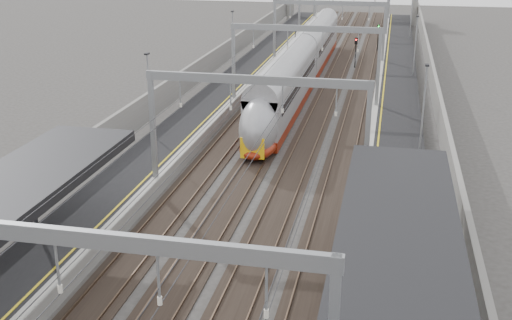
% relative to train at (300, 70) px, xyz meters
% --- Properties ---
extents(platform_left, '(4.00, 120.00, 1.00)m').
position_rel_train_xyz_m(platform_left, '(-6.50, -5.13, -1.56)').
color(platform_left, black).
rests_on(platform_left, ground).
extents(platform_right, '(4.00, 120.00, 1.00)m').
position_rel_train_xyz_m(platform_right, '(9.50, -5.13, -1.56)').
color(platform_right, black).
rests_on(platform_right, ground).
extents(tracks, '(11.40, 140.00, 0.20)m').
position_rel_train_xyz_m(tracks, '(1.50, -5.13, -2.01)').
color(tracks, black).
rests_on(tracks, ground).
extents(overhead_line, '(13.00, 140.00, 6.60)m').
position_rel_train_xyz_m(overhead_line, '(1.50, 1.48, 4.09)').
color(overhead_line, gray).
rests_on(overhead_line, platform_left).
extents(wall_left, '(0.30, 120.00, 3.20)m').
position_rel_train_xyz_m(wall_left, '(-9.70, -5.13, -0.46)').
color(wall_left, slate).
rests_on(wall_left, ground).
extents(wall_right, '(0.30, 120.00, 3.20)m').
position_rel_train_xyz_m(wall_right, '(12.70, -5.13, -0.46)').
color(wall_right, slate).
rests_on(wall_right, ground).
extents(train, '(2.64, 48.20, 4.19)m').
position_rel_train_xyz_m(train, '(0.00, 0.00, 0.00)').
color(train, maroon).
rests_on(train, ground).
extents(signal_green, '(0.32, 0.32, 3.48)m').
position_rel_train_xyz_m(signal_green, '(-3.70, 20.89, 0.36)').
color(signal_green, black).
rests_on(signal_green, ground).
extents(signal_red_near, '(0.32, 0.32, 3.48)m').
position_rel_train_xyz_m(signal_red_near, '(4.70, 12.29, 0.36)').
color(signal_red_near, black).
rests_on(signal_red_near, ground).
extents(signal_red_far, '(0.32, 0.32, 3.48)m').
position_rel_train_xyz_m(signal_red_far, '(6.90, 23.57, 0.36)').
color(signal_red_far, black).
rests_on(signal_red_far, ground).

